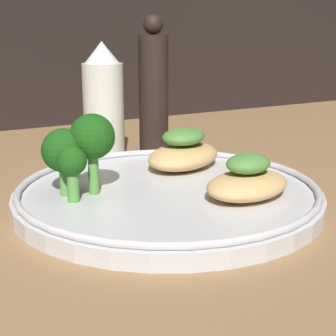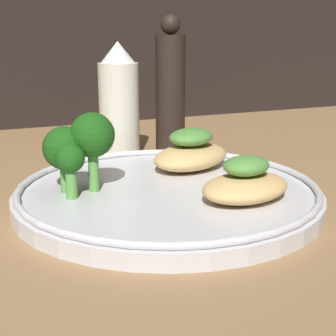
# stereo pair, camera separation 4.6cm
# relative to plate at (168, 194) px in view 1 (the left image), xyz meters

# --- Properties ---
(ground_plane) EXTENTS (1.80, 1.80, 0.01)m
(ground_plane) POSITION_rel_plate_xyz_m (0.00, 0.00, -0.01)
(ground_plane) COLOR #936D47
(plate) EXTENTS (0.28, 0.28, 0.02)m
(plate) POSITION_rel_plate_xyz_m (0.00, 0.00, 0.00)
(plate) COLOR silver
(plate) RESTS_ON ground_plane
(grilled_meat_front) EXTENTS (0.09, 0.08, 0.04)m
(grilled_meat_front) POSITION_rel_plate_xyz_m (0.05, -0.05, 0.02)
(grilled_meat_front) COLOR tan
(grilled_meat_front) RESTS_ON plate
(grilled_meat_middle) EXTENTS (0.11, 0.10, 0.04)m
(grilled_meat_middle) POSITION_rel_plate_xyz_m (0.05, 0.06, 0.02)
(grilled_meat_middle) COLOR tan
(grilled_meat_middle) RESTS_ON plate
(broccoli_bunch) EXTENTS (0.06, 0.05, 0.07)m
(broccoli_bunch) POSITION_rel_plate_xyz_m (-0.08, 0.02, 0.05)
(broccoli_bunch) COLOR #569942
(broccoli_bunch) RESTS_ON plate
(sauce_bottle) EXTENTS (0.05, 0.05, 0.14)m
(sauce_bottle) POSITION_rel_plate_xyz_m (0.01, 0.19, 0.06)
(sauce_bottle) COLOR silver
(sauce_bottle) RESTS_ON ground_plane
(pepper_grinder) EXTENTS (0.04, 0.04, 0.17)m
(pepper_grinder) POSITION_rel_plate_xyz_m (0.08, 0.19, 0.07)
(pepper_grinder) COLOR black
(pepper_grinder) RESTS_ON ground_plane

